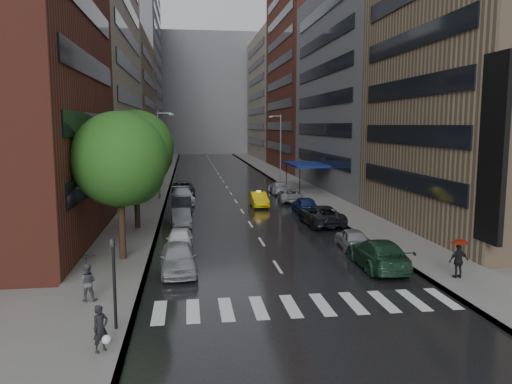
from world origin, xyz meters
TOP-DOWN VIEW (x-y plane):
  - ground at (0.00, 0.00)m, footprint 220.00×220.00m
  - road at (0.00, 50.00)m, footprint 14.00×140.00m
  - sidewalk_left at (-9.00, 50.00)m, footprint 4.00×140.00m
  - sidewalk_right at (9.00, 50.00)m, footprint 4.00×140.00m
  - crosswalk at (0.20, -2.00)m, footprint 13.15×2.80m
  - buildings_left at (-15.00, 58.79)m, footprint 8.00×108.00m
  - buildings_right at (15.00, 56.70)m, footprint 8.05×109.10m
  - building_far at (0.00, 118.00)m, footprint 40.00×14.00m
  - tree_near at (-8.60, 6.40)m, footprint 5.37×5.37m
  - tree_mid at (-8.60, 15.09)m, footprint 5.58×5.58m
  - tree_far at (-8.60, 32.65)m, footprint 4.42×4.42m
  - taxi at (1.84, 24.47)m, footprint 1.57×4.25m
  - parked_cars_left at (-5.40, 20.36)m, footprint 2.72×34.77m
  - parked_cars_right at (5.40, 16.76)m, footprint 2.79×35.39m
  - ped_bag_walker at (-7.81, -5.69)m, footprint 0.71×0.69m
  - ped_black_umbrella at (-9.24, -0.54)m, footprint 0.96×0.98m
  - ped_red_umbrella at (8.55, 0.38)m, footprint 1.05×0.82m
  - traffic_light at (-7.60, -3.79)m, footprint 0.18×0.15m
  - street_lamp_left at (-7.72, 30.00)m, footprint 1.74×0.22m
  - street_lamp_right at (7.72, 45.00)m, footprint 1.74×0.22m
  - awning at (8.98, 35.00)m, footprint 4.00×8.00m

SIDE VIEW (x-z plane):
  - ground at x=0.00m, z-range 0.00..0.00m
  - road at x=0.00m, z-range 0.00..0.01m
  - crosswalk at x=0.20m, z-range 0.01..0.02m
  - sidewalk_left at x=-9.00m, z-range 0.00..0.15m
  - sidewalk_right at x=9.00m, z-range 0.00..0.15m
  - taxi at x=1.84m, z-range 0.00..1.39m
  - parked_cars_right at x=5.40m, z-range -0.06..1.54m
  - parked_cars_left at x=-5.40m, z-range -0.05..1.54m
  - ped_bag_walker at x=-7.81m, z-range 0.12..1.74m
  - ped_red_umbrella at x=8.55m, z-range 0.32..2.33m
  - ped_black_umbrella at x=-9.24m, z-range 0.34..2.43m
  - traffic_light at x=-7.60m, z-range 0.50..3.95m
  - awning at x=8.98m, z-range 1.57..4.70m
  - tree_far at x=-8.60m, z-range 1.29..8.34m
  - street_lamp_left at x=-7.72m, z-range 0.39..9.39m
  - street_lamp_right at x=7.72m, z-range 0.39..9.39m
  - tree_near at x=-8.60m, z-range 1.58..10.13m
  - tree_mid at x=-8.60m, z-range 1.64..10.53m
  - buildings_right at x=15.00m, z-range -2.97..33.03m
  - buildings_left at x=-15.00m, z-range -3.01..34.99m
  - building_far at x=0.00m, z-range 0.00..32.00m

